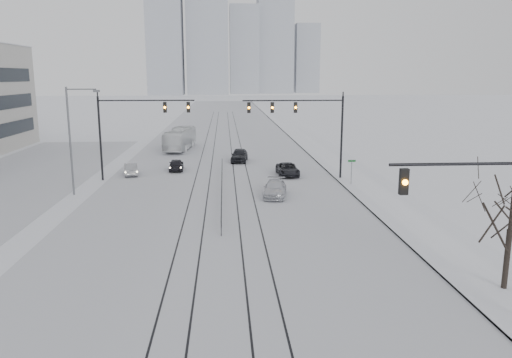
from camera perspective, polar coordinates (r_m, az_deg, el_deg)
name	(u,v)px	position (r m, az deg, el deg)	size (l,w,h in m)	color
road	(223,145)	(72.63, -3.84, 3.87)	(22.00, 260.00, 0.02)	silver
sidewalk_east	(315,144)	(73.81, 6.72, 4.00)	(5.00, 260.00, 0.16)	white
curb	(298,144)	(73.42, 4.83, 3.98)	(0.10, 260.00, 0.12)	gray
parking_strip	(8,183)	(52.08, -26.48, -0.44)	(14.00, 60.00, 0.03)	silver
tram_rails	(222,171)	(52.88, -3.88, 0.95)	(5.30, 180.00, 0.01)	black
skyline	(232,38)	(286.38, -2.80, 15.83)	(96.00, 48.00, 72.00)	#9A9FA9
traffic_mast_near	(498,215)	(21.47, 25.89, -3.77)	(6.10, 0.37, 7.00)	black
traffic_mast_ne	(307,120)	(47.78, 5.89, 6.72)	(9.60, 0.37, 8.00)	black
traffic_mast_nw	(131,122)	(48.94, -14.08, 6.33)	(9.10, 0.37, 8.00)	black
street_light_west	(73,133)	(44.02, -20.17, 4.92)	(2.73, 0.25, 9.00)	#595B60
median_fence	(222,187)	(42.98, -3.93, -0.87)	(0.06, 24.00, 1.00)	black
street_sign	(352,168)	(46.19, 10.87, 1.19)	(0.70, 0.06, 2.40)	#595B60
sedan_sb_inner	(176,165)	(53.51, -9.10, 1.62)	(1.49, 3.69, 1.26)	black
sedan_sb_outer	(131,169)	(52.02, -14.10, 1.10)	(1.29, 3.71, 1.22)	#929499
sedan_nb_front	(288,170)	(50.29, 3.63, 1.08)	(2.05, 4.44, 1.23)	black
sedan_nb_right	(275,189)	(41.50, 2.18, -1.14)	(1.81, 4.44, 1.29)	silver
sedan_nb_far	(239,155)	(58.43, -1.92, 2.73)	(1.79, 4.46, 1.52)	black
box_truck	(180,139)	(68.65, -8.67, 4.53)	(2.45, 10.47, 2.92)	silver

